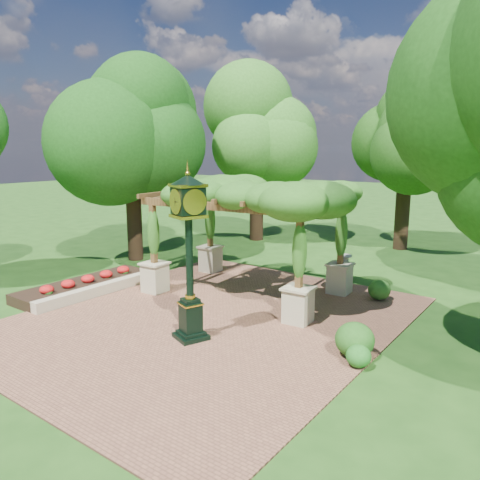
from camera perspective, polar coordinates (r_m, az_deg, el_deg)
The scene contains 13 objects.
ground at distance 13.64m, azimuth -6.36°, elevation -10.75°, with size 120.00×120.00×0.00m, color #1E4714.
brick_plaza at distance 14.33m, azimuth -3.61°, elevation -9.52°, with size 10.00×12.00×0.04m, color brown.
border_wall at distance 17.16m, azimuth -16.63°, elevation -5.84°, with size 0.35×5.00×0.40m, color #C6B793.
flower_bed at distance 17.88m, azimuth -18.38°, elevation -5.34°, with size 1.50×5.00×0.36m, color red.
pedestal_clock at distance 12.15m, azimuth -6.25°, elevation -0.29°, with size 1.14×1.14×4.47m.
pergola at distance 16.06m, azimuth 0.85°, elevation 5.00°, with size 6.77×4.53×4.09m.
sundial at distance 18.64m, azimuth 12.62°, elevation -3.51°, with size 0.74×0.74×1.02m.
shrub_front at distance 11.57m, azimuth 14.24°, elevation -13.55°, with size 0.59×0.59×0.53m, color #1F611B.
shrub_mid at distance 12.00m, azimuth 13.81°, elevation -11.73°, with size 0.96×0.96×0.86m, color #205217.
shrub_back at distance 16.54m, azimuth 16.62°, elevation -5.85°, with size 0.74×0.74×0.67m, color #265A1A.
tree_west_near at distance 21.74m, azimuth -13.22°, elevation 12.80°, with size 4.76×4.76×8.46m.
tree_west_far at distance 25.99m, azimuth 2.09°, elevation 13.45°, with size 4.39×4.39×8.96m.
tree_north at distance 24.87m, azimuth 19.72°, elevation 11.63°, with size 4.12×4.12×8.13m.
Camera 1 is at (8.67, -9.24, 5.06)m, focal length 35.00 mm.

